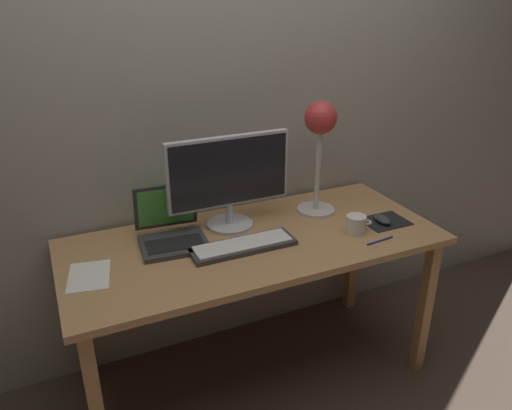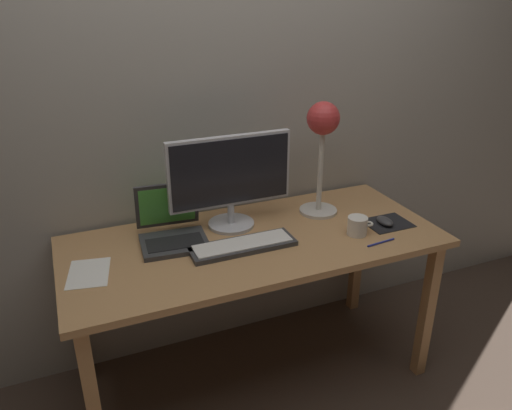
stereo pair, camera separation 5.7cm
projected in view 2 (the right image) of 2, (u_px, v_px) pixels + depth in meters
ground_plane at (255, 373)px, 2.41m from camera, size 4.80×4.80×0.00m
back_wall at (220, 89)px, 2.22m from camera, size 4.80×0.06×2.60m
desk at (255, 255)px, 2.14m from camera, size 1.60×0.70×0.74m
monitor at (230, 177)px, 2.13m from camera, size 0.55×0.21×0.42m
keyboard_main at (243, 245)px, 2.03m from camera, size 0.44×0.14×0.03m
laptop at (171, 225)px, 2.09m from camera, size 0.29×0.30×0.23m
desk_lamp at (322, 133)px, 2.20m from camera, size 0.18×0.18×0.53m
mousepad at (387, 223)px, 2.24m from camera, size 0.20×0.16×0.00m
mouse at (385, 221)px, 2.22m from camera, size 0.06×0.10×0.03m
coffee_mug at (358, 226)px, 2.13m from camera, size 0.12×0.09×0.08m
paper_sheet_near_mouse at (89, 273)px, 1.86m from camera, size 0.18×0.23×0.00m
pen at (381, 242)px, 2.07m from camera, size 0.14×0.02×0.01m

